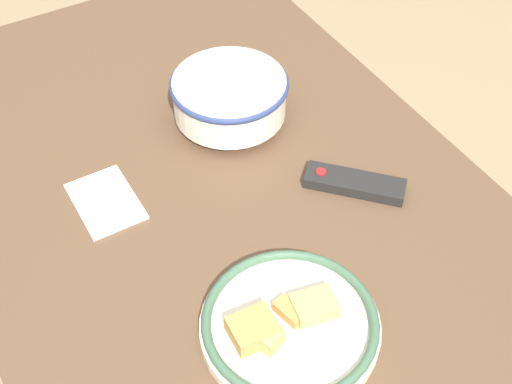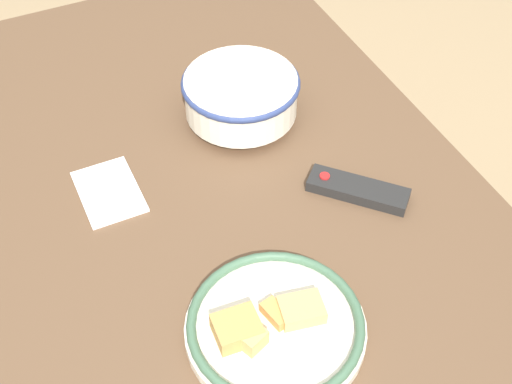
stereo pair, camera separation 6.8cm
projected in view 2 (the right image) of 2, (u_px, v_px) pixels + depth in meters
dining_table at (233, 239)px, 1.22m from camera, size 1.41×0.83×0.72m
noodle_bowl at (241, 95)px, 1.28m from camera, size 0.21×0.21×0.09m
food_plate at (274, 326)px, 0.99m from camera, size 0.25×0.25×0.05m
tv_remote at (358, 190)px, 1.18m from camera, size 0.15×0.15×0.02m
folded_napkin at (109, 192)px, 1.18m from camera, size 0.14×0.10×0.01m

